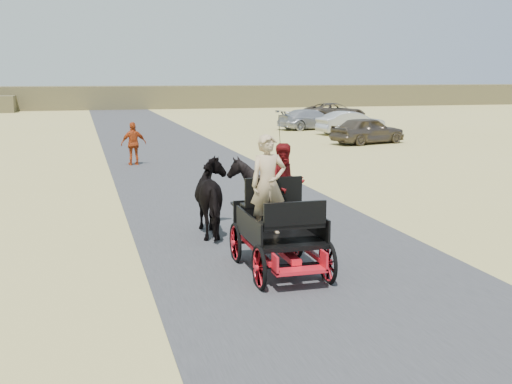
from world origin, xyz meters
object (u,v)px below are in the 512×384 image
object	(u,v)px
carriage	(279,252)
horse_left	(216,198)
car_a	(368,130)
car_b	(351,123)
car_d	(335,112)
car_c	(311,119)
pedestrian	(134,144)
horse_right	(263,195)

from	to	relation	value
carriage	horse_left	distance (m)	3.09
car_a	car_b	world-z (taller)	car_a
car_b	car_d	xyz separation A→B (m)	(3.77, 11.72, -0.01)
horse_left	car_d	world-z (taller)	horse_left
car_b	car_c	xyz separation A→B (m)	(-1.09, 4.03, -0.03)
pedestrian	car_c	world-z (taller)	pedestrian
car_a	carriage	bearing A→B (deg)	134.75
carriage	car_b	size ratio (longest dim) A/B	0.57
car_a	car_b	distance (m)	5.45
carriage	car_c	world-z (taller)	car_c
car_a	car_d	world-z (taller)	car_a
car_c	car_d	world-z (taller)	car_d
car_b	car_c	world-z (taller)	car_b
car_b	car_d	size ratio (longest dim) A/B	0.85
horse_right	car_d	distance (m)	37.59
car_b	carriage	bearing A→B (deg)	145.30
horse_left	car_a	world-z (taller)	horse_left
horse_left	car_d	size ratio (longest dim) A/B	0.40
horse_left	car_a	distance (m)	20.75
carriage	pedestrian	world-z (taller)	pedestrian
horse_right	car_d	world-z (taller)	horse_right
horse_left	car_a	xyz separation A→B (m)	(11.74, 17.11, -0.14)
car_a	car_c	bearing A→B (deg)	-17.83
car_b	car_d	bearing A→B (deg)	-26.21
carriage	car_a	xyz separation A→B (m)	(11.19, 20.11, 0.35)
carriage	horse_right	xyz separation A→B (m)	(0.55, 3.00, 0.49)
carriage	car_b	world-z (taller)	car_b
horse_left	car_c	bearing A→B (deg)	-114.45
car_c	car_d	size ratio (longest dim) A/B	0.93
carriage	pedestrian	bearing A→B (deg)	95.23
pedestrian	car_a	distance (m)	13.56
carriage	horse_right	world-z (taller)	horse_right
horse_left	car_a	size ratio (longest dim) A/B	0.48
car_a	car_d	bearing A→B (deg)	-32.93
pedestrian	car_c	xyz separation A→B (m)	(12.84, 14.41, -0.20)
horse_right	car_a	xyz separation A→B (m)	(10.64, 17.11, -0.14)
horse_right	pedestrian	distance (m)	12.17
carriage	car_a	distance (m)	23.02
pedestrian	car_b	world-z (taller)	pedestrian
horse_right	car_c	xyz separation A→B (m)	(10.91, 26.42, -0.18)
car_a	pedestrian	bearing A→B (deg)	95.93
car_b	car_d	world-z (taller)	car_b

